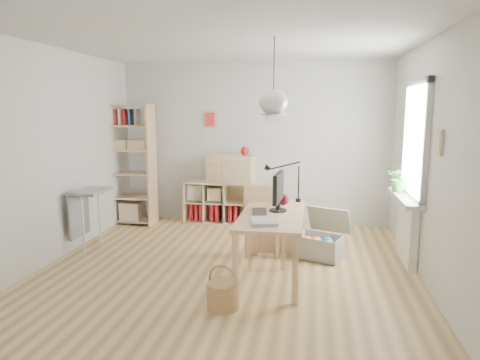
% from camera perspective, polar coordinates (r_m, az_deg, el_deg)
% --- Properties ---
extents(ground, '(4.50, 4.50, 0.00)m').
position_cam_1_polar(ground, '(5.35, -1.64, -11.67)').
color(ground, tan).
rests_on(ground, ground).
extents(room_shell, '(4.50, 4.50, 4.50)m').
position_cam_1_polar(room_shell, '(4.76, 4.49, 10.31)').
color(room_shell, white).
rests_on(room_shell, ground).
extents(window_unit, '(0.07, 1.16, 1.46)m').
position_cam_1_polar(window_unit, '(5.64, 22.45, 4.91)').
color(window_unit, white).
rests_on(window_unit, ground).
extents(radiator, '(0.10, 0.80, 0.80)m').
position_cam_1_polar(radiator, '(5.82, 21.40, -6.42)').
color(radiator, white).
rests_on(radiator, ground).
extents(windowsill, '(0.22, 1.20, 0.06)m').
position_cam_1_polar(windowsill, '(5.71, 21.16, -2.26)').
color(windowsill, silver).
rests_on(windowsill, radiator).
extents(desk, '(0.70, 1.50, 0.75)m').
position_cam_1_polar(desk, '(4.93, 4.29, -5.52)').
color(desk, tan).
rests_on(desk, ground).
extents(cube_shelf, '(1.40, 0.38, 0.72)m').
position_cam_1_polar(cube_shelf, '(7.31, -2.05, -3.42)').
color(cube_shelf, '#D5B68C').
rests_on(cube_shelf, ground).
extents(tall_bookshelf, '(0.80, 0.38, 2.00)m').
position_cam_1_polar(tall_bookshelf, '(7.39, -14.51, 2.64)').
color(tall_bookshelf, tan).
rests_on(tall_bookshelf, ground).
extents(side_table, '(0.40, 0.55, 0.85)m').
position_cam_1_polar(side_table, '(6.18, -19.86, -2.86)').
color(side_table, '#949497').
rests_on(side_table, ground).
extents(chair, '(0.57, 0.57, 0.96)m').
position_cam_1_polar(chair, '(5.38, 3.14, -5.40)').
color(chair, '#949497').
rests_on(chair, ground).
extents(wicker_basket, '(0.32, 0.32, 0.44)m').
position_cam_1_polar(wicker_basket, '(4.32, -2.29, -14.95)').
color(wicker_basket, '#A97B4C').
rests_on(wicker_basket, ground).
extents(storage_chest, '(0.79, 0.83, 0.62)m').
position_cam_1_polar(storage_chest, '(5.78, 10.75, -8.08)').
color(storage_chest, silver).
rests_on(storage_chest, ground).
extents(monitor, '(0.21, 0.52, 0.45)m').
position_cam_1_polar(monitor, '(4.97, 5.14, -1.29)').
color(monitor, black).
rests_on(monitor, desk).
extents(keyboard, '(0.22, 0.44, 0.02)m').
position_cam_1_polar(keyboard, '(4.88, 2.63, -4.38)').
color(keyboard, black).
rests_on(keyboard, desk).
extents(task_lamp, '(0.47, 0.17, 0.50)m').
position_cam_1_polar(task_lamp, '(5.43, 5.42, 0.52)').
color(task_lamp, black).
rests_on(task_lamp, desk).
extents(yarn_ball, '(0.14, 0.14, 0.14)m').
position_cam_1_polar(yarn_ball, '(5.33, 5.82, -2.61)').
color(yarn_ball, '#4B0A1B').
rests_on(yarn_ball, desk).
extents(paper_tray, '(0.34, 0.38, 0.03)m').
position_cam_1_polar(paper_tray, '(4.50, 3.14, -5.50)').
color(paper_tray, silver).
rests_on(paper_tray, desk).
extents(drawer_chest, '(0.80, 0.42, 0.44)m').
position_cam_1_polar(drawer_chest, '(7.13, -1.25, 1.51)').
color(drawer_chest, '#D5B68C').
rests_on(drawer_chest, cube_shelf).
extents(red_vase, '(0.13, 0.13, 0.16)m').
position_cam_1_polar(red_vase, '(7.05, 0.65, 3.88)').
color(red_vase, '#960D0C').
rests_on(red_vase, drawer_chest).
extents(potted_plant, '(0.36, 0.32, 0.36)m').
position_cam_1_polar(potted_plant, '(5.94, 20.59, 0.26)').
color(potted_plant, '#33722B').
rests_on(potted_plant, windowsill).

